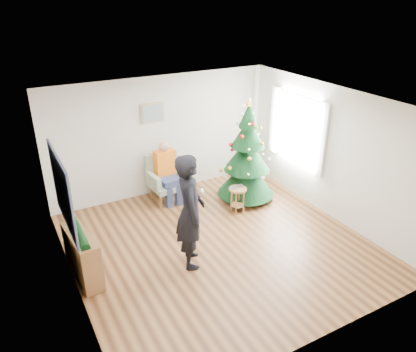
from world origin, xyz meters
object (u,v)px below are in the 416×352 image
christmas_tree (247,156)px  stool (237,200)px  console (83,256)px  armchair (167,183)px  standing_man (190,212)px

christmas_tree → stool: bearing=-138.4°
stool → console: bearing=-169.5°
armchair → standing_man: (-0.55, -2.27, 0.61)m
console → stool: bearing=5.0°
armchair → standing_man: size_ratio=0.52×
christmas_tree → console: (-3.74, -1.04, -0.59)m
christmas_tree → standing_man: bearing=-144.4°
console → armchair: bearing=34.0°
christmas_tree → standing_man: size_ratio=1.13×
stool → christmas_tree: bearing=41.6°
christmas_tree → console: size_ratio=2.21×
standing_man → stool: bearing=-36.7°
armchair → console: (-2.21, -1.82, 0.03)m
christmas_tree → stool: christmas_tree is taller
standing_man → console: 1.82m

